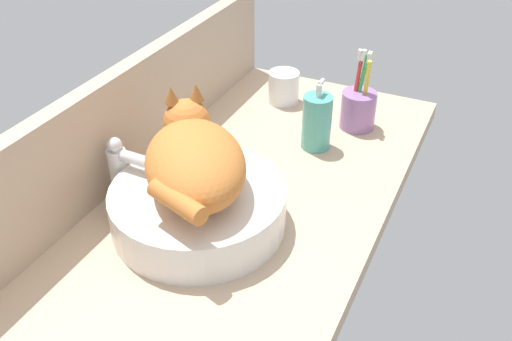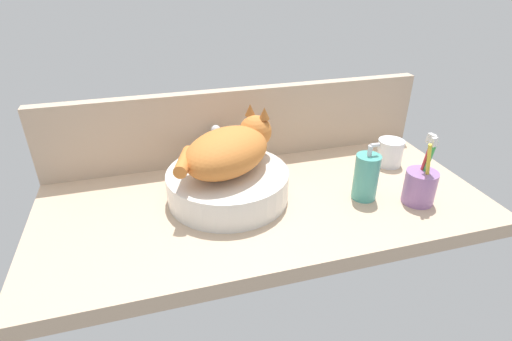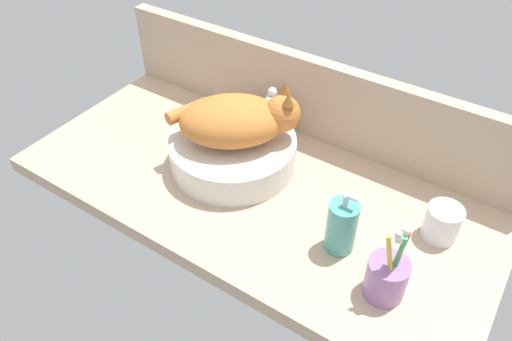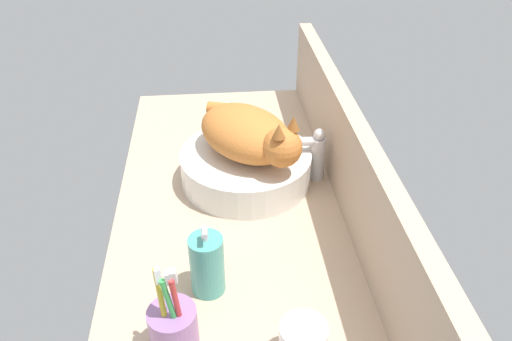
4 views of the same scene
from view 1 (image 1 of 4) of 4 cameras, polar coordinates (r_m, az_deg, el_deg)
ground_plane at (r=110.88cm, az=-1.94°, el=-4.03°), size 115.42×54.26×4.00cm
backsplash_panel at (r=115.54cm, az=-13.38°, el=4.51°), size 115.42×3.60×22.14cm
sink_basin at (r=102.59cm, az=-5.78°, el=-3.70°), size 31.40×31.40×7.78cm
cat at (r=98.09cm, az=-6.25°, el=1.22°), size 30.19×28.67×14.00cm
faucet at (r=108.86cm, az=-13.15°, el=0.20°), size 3.60×11.83×13.60cm
soap_dispenser at (r=123.81cm, az=6.10°, el=4.87°), size 6.34×6.34×15.56cm
toothbrush_cup at (r=133.59cm, az=10.19°, el=6.16°), size 7.98×7.98×18.72cm
water_glass at (r=143.47cm, az=2.78°, el=8.14°), size 7.65×7.65×7.95cm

